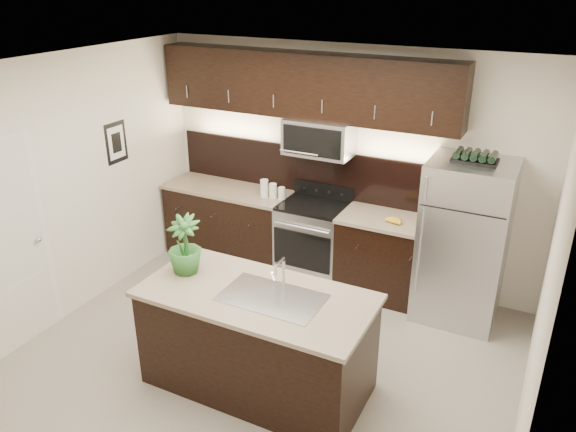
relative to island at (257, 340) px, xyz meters
The scene contains 12 objects.
ground 0.58m from the island, 112.68° to the left, with size 4.50×4.50×0.00m, color gray.
room_walls 1.27m from the island, 131.80° to the left, with size 4.52×4.02×2.71m.
counter_run 2.08m from the island, 106.29° to the left, with size 3.51×0.65×0.94m.
upper_fixtures 2.77m from the island, 104.56° to the left, with size 3.49×0.40×1.66m.
island is the anchor object (origin of this frame).
sink_faucet 0.51m from the island, ahead, with size 0.84×0.50×0.28m.
refrigerator 2.38m from the island, 55.54° to the left, with size 0.83×0.75×1.72m, color #B2B2B7.
wine_rack 2.68m from the island, 55.54° to the left, with size 0.42×0.26×0.10m.
plant 1.04m from the island, behind, with size 0.30×0.30×0.53m, color #295E25.
canisters 2.22m from the island, 115.10° to the left, with size 0.31×0.10×0.21m.
french_press 2.25m from the island, 63.10° to the left, with size 0.10×0.10×0.29m.
bananas 2.05m from the island, 73.84° to the left, with size 0.19×0.14×0.06m, color gold.
Camera 1 is at (2.17, -3.76, 3.40)m, focal length 35.00 mm.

